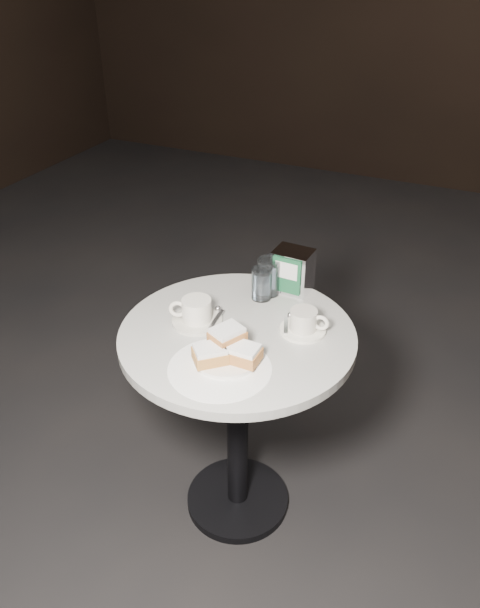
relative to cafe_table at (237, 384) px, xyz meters
name	(u,v)px	position (x,y,z in m)	size (l,w,h in m)	color
ground	(238,501)	(0.00, 0.00, -0.55)	(7.00, 7.00, 0.00)	black
cafe_table	(237,384)	(0.00, 0.00, 0.00)	(0.70, 0.70, 0.74)	black
sugar_spill	(220,368)	(0.03, -0.18, 0.20)	(0.28, 0.28, 0.00)	white
beignet_plate	(227,351)	(0.03, -0.14, 0.23)	(0.24, 0.24, 0.09)	white
coffee_cup_left	(196,313)	(-0.13, 0.00, 0.23)	(0.20, 0.20, 0.08)	beige
coffee_cup_right	(304,322)	(0.18, 0.08, 0.23)	(0.15, 0.15, 0.07)	white
water_glass_left	(262,284)	(-0.01, 0.21, 0.25)	(0.09, 0.09, 0.10)	white
water_glass_right	(269,277)	(0.00, 0.24, 0.26)	(0.09, 0.09, 0.12)	white
napkin_dispenser	(292,271)	(0.06, 0.30, 0.27)	(0.13, 0.11, 0.14)	white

